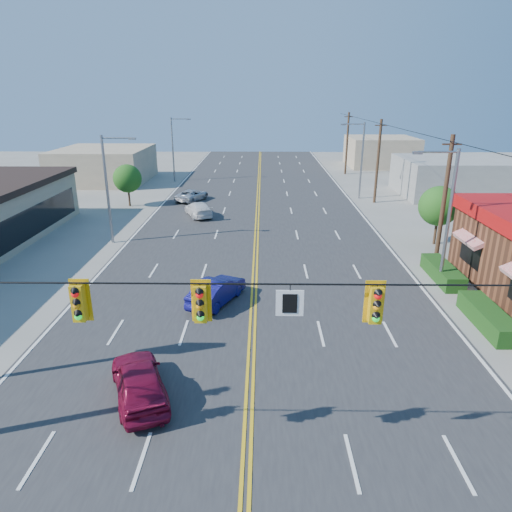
{
  "coord_description": "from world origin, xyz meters",
  "views": [
    {
      "loc": [
        0.45,
        -11.11,
        10.75
      ],
      "look_at": [
        0.11,
        12.88,
        2.2
      ],
      "focal_mm": 32.0,
      "sensor_mm": 36.0,
      "label": 1
    }
  ],
  "objects_px": {
    "signal_span": "(241,322)",
    "car_magenta": "(139,382)",
    "car_white": "(198,210)",
    "car_blue": "(217,292)",
    "car_silver": "(192,196)"
  },
  "relations": [
    {
      "from": "signal_span",
      "to": "car_blue",
      "type": "relative_size",
      "value": 5.78
    },
    {
      "from": "car_magenta",
      "to": "car_silver",
      "type": "distance_m",
      "value": 33.3
    },
    {
      "from": "car_silver",
      "to": "car_white",
      "type": "bearing_deg",
      "value": 126.33
    },
    {
      "from": "car_white",
      "to": "car_silver",
      "type": "bearing_deg",
      "value": -98.63
    },
    {
      "from": "signal_span",
      "to": "car_magenta",
      "type": "bearing_deg",
      "value": 141.97
    },
    {
      "from": "car_blue",
      "to": "car_silver",
      "type": "bearing_deg",
      "value": -54.57
    },
    {
      "from": "signal_span",
      "to": "car_blue",
      "type": "bearing_deg",
      "value": 99.34
    },
    {
      "from": "signal_span",
      "to": "car_silver",
      "type": "height_order",
      "value": "signal_span"
    },
    {
      "from": "signal_span",
      "to": "car_blue",
      "type": "height_order",
      "value": "signal_span"
    },
    {
      "from": "car_white",
      "to": "signal_span",
      "type": "bearing_deg",
      "value": 78.05
    },
    {
      "from": "car_magenta",
      "to": "car_white",
      "type": "xyz_separation_m",
      "value": [
        -1.39,
        26.81,
        -0.09
      ]
    },
    {
      "from": "car_blue",
      "to": "car_white",
      "type": "bearing_deg",
      "value": -55.3
    },
    {
      "from": "car_blue",
      "to": "car_silver",
      "type": "height_order",
      "value": "car_blue"
    },
    {
      "from": "signal_span",
      "to": "car_magenta",
      "type": "xyz_separation_m",
      "value": [
        -3.94,
        3.08,
        -4.14
      ]
    },
    {
      "from": "car_white",
      "to": "car_silver",
      "type": "relative_size",
      "value": 1.03
    }
  ]
}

